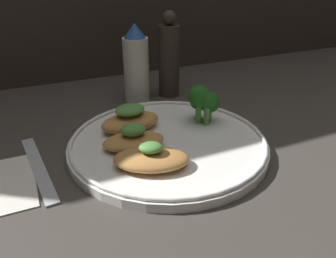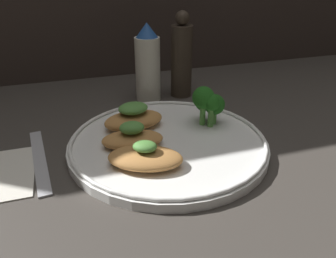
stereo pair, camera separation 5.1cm
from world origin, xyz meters
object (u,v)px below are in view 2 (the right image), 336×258
object	(u,v)px
plate	(168,142)
broccoli_bunch	(208,102)
pepper_grinder	(182,59)
sauce_bottle	(148,64)

from	to	relation	value
plate	broccoli_bunch	distance (cm)	10.23
plate	broccoli_bunch	size ratio (longest dim) A/B	4.57
broccoli_bunch	pepper_grinder	size ratio (longest dim) A/B	0.38
sauce_bottle	pepper_grinder	size ratio (longest dim) A/B	0.89
sauce_bottle	broccoli_bunch	bearing A→B (deg)	-72.03
broccoli_bunch	pepper_grinder	bearing A→B (deg)	84.69
pepper_grinder	broccoli_bunch	bearing A→B (deg)	-95.31
broccoli_bunch	plate	bearing A→B (deg)	-156.26
plate	broccoli_bunch	xyz separation A→B (cm)	(8.44, 3.71, 4.44)
broccoli_bunch	sauce_bottle	size ratio (longest dim) A/B	0.43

